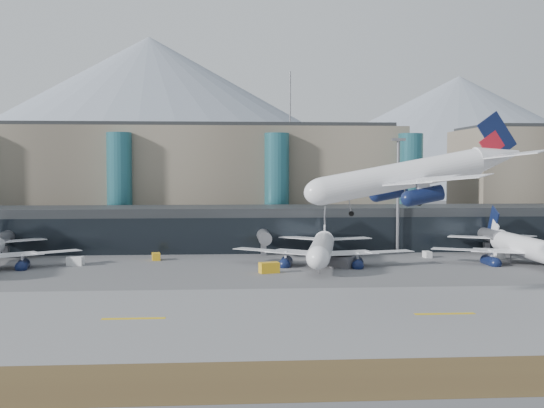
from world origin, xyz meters
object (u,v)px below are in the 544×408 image
Objects in this scene: lightmast_mid at (398,189)px; hero_jet at (423,166)px; jet_parked_right at (518,239)px; veh_b at (156,257)px; veh_a at (75,261)px; veh_c at (341,262)px; veh_g at (427,254)px; veh_d at (498,256)px; veh_h at (269,268)px; jet_parked_mid at (322,241)px.

hero_jet is (-11.09, -56.30, 4.80)m from lightmast_mid.
veh_b is at bearing 84.48° from jet_parked_right.
lightmast_mid is 70.40m from veh_a.
lightmast_mid is at bearing 93.59° from veh_c.
veh_d is at bearing 69.68° from veh_g.
lightmast_mid is at bearing -90.68° from veh_b.
lightmast_mid is 0.68× the size of jet_parked_right.
jet_parked_right is 88.42m from veh_a.
jet_parked_right reaches higher than veh_h.
hero_jet is 44.09m from jet_parked_mid.
jet_parked_right reaches higher than veh_c.
lightmast_mid reaches higher than jet_parked_right.
veh_d is 51.32m from veh_h.
veh_h is at bearing 169.97° from veh_d.
veh_b is 71.19m from veh_d.
veh_d reaches higher than veh_b.
veh_c is at bearing 3.62° from veh_h.
hero_jet is 54.29m from veh_g.
jet_parked_right is at bearing -3.90° from veh_h.
veh_h is (-48.96, -15.39, 0.21)m from veh_d.
jet_parked_right is 9.36× the size of veh_c.
veh_a is 1.35× the size of veh_g.
jet_parked_right is at bearing 9.21° from veh_a.
veh_c reaches higher than veh_h.
veh_b is 29.10m from veh_h.
lightmast_mid is 26.55m from jet_parked_mid.
veh_c is 14.98m from veh_h.
veh_b is 57.08m from veh_g.
jet_parked_right is at bearing -79.15° from jet_parked_mid.
veh_g is at bearing -59.92° from lightmast_mid.
lightmast_mid is 8.22× the size of veh_a.
lightmast_mid is 16.38m from veh_g.
hero_jet reaches higher than jet_parked_right.
veh_d is at bearing 28.92° from jet_parked_right.
jet_parked_right is 18.48m from veh_g.
hero_jet is at bearing -40.58° from veh_c.
veh_a is at bearing 145.49° from veh_h.
veh_d is (71.11, -3.48, 0.01)m from veh_b.
jet_parked_right reaches higher than veh_b.
veh_b is at bearing -95.94° from veh_g.
jet_parked_right reaches higher than veh_g.
jet_parked_right is 6.10m from veh_d.
veh_b is (-73.38, 7.68, -3.82)m from jet_parked_right.
jet_parked_mid is 14.42× the size of veh_b.
veh_h is at bearing -139.55° from veh_b.
veh_g is (4.47, -7.71, -13.75)m from lightmast_mid.
hero_jet is 39.83m from veh_h.
hero_jet reaches higher than jet_parked_mid.
lightmast_mid is 11.13× the size of veh_g.
veh_a is 39.07m from veh_h.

